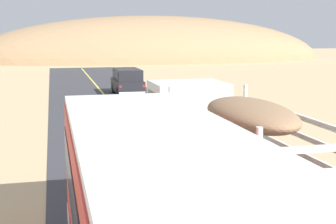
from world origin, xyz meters
name	(u,v)px	position (x,y,z in m)	size (l,w,h in m)	color
livestock_truck	(207,126)	(0.87, 10.02, 1.79)	(2.53, 9.70, 3.02)	silver
car_far	(127,80)	(1.71, 31.43, 1.09)	(1.90, 4.62, 1.93)	black
distant_hill	(153,61)	(12.28, 72.79, 0.00)	(58.18, 20.24, 14.49)	#957553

